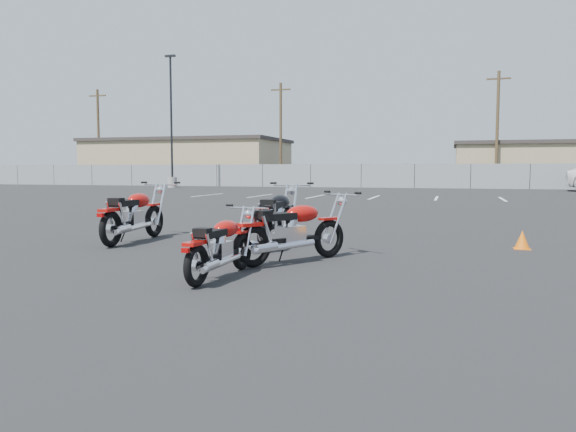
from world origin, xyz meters
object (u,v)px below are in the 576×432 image
(motorcycle_front_red, at_px, (134,215))
(motorcycle_second_black, at_px, (278,217))
(motorcycle_third_red, at_px, (221,247))
(motorcycle_rear_red, at_px, (293,231))

(motorcycle_front_red, xyz_separation_m, motorcycle_second_black, (2.81, 0.27, 0.00))
(motorcycle_front_red, xyz_separation_m, motorcycle_third_red, (3.03, -2.88, -0.11))
(motorcycle_second_black, xyz_separation_m, motorcycle_third_red, (0.22, -3.15, -0.11))
(motorcycle_front_red, bearing_deg, motorcycle_second_black, 5.54)
(motorcycle_second_black, bearing_deg, motorcycle_rear_red, -65.63)
(motorcycle_third_red, distance_m, motorcycle_rear_red, 1.54)
(motorcycle_front_red, relative_size, motorcycle_third_red, 1.27)
(motorcycle_rear_red, bearing_deg, motorcycle_third_red, -111.28)
(motorcycle_front_red, bearing_deg, motorcycle_third_red, -43.47)
(motorcycle_front_red, relative_size, motorcycle_second_black, 1.00)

